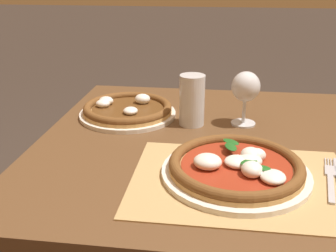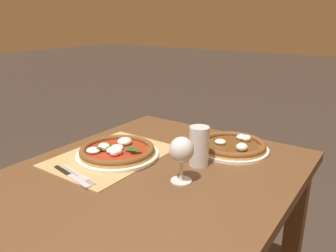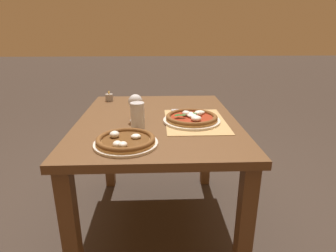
{
  "view_description": "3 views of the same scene",
  "coord_description": "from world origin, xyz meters",
  "px_view_note": "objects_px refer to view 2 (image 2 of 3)",
  "views": [
    {
      "loc": [
        -0.12,
        -0.95,
        1.16
      ],
      "look_at": [
        -0.24,
        -0.05,
        0.79
      ],
      "focal_mm": 42.0,
      "sensor_mm": 36.0,
      "label": 1
    },
    {
      "loc": [
        0.77,
        0.64,
        1.25
      ],
      "look_at": [
        -0.27,
        -0.09,
        0.83
      ],
      "focal_mm": 35.0,
      "sensor_mm": 36.0,
      "label": 2
    },
    {
      "loc": [
        -1.56,
        0.0,
        1.24
      ],
      "look_at": [
        -0.26,
        -0.05,
        0.79
      ],
      "focal_mm": 30.0,
      "sensor_mm": 36.0,
      "label": 3
    }
  ],
  "objects_px": {
    "pint_glass": "(199,147)",
    "knife": "(71,176)",
    "fork": "(78,175)",
    "pizza_far": "(233,146)",
    "pizza_near": "(117,151)",
    "wine_glass": "(181,152)"
  },
  "relations": [
    {
      "from": "pizza_far",
      "to": "pint_glass",
      "type": "distance_m",
      "value": 0.21
    },
    {
      "from": "wine_glass",
      "to": "knife",
      "type": "relative_size",
      "value": 0.72
    },
    {
      "from": "pizza_near",
      "to": "wine_glass",
      "type": "xyz_separation_m",
      "value": [
        0.03,
        0.31,
        0.08
      ]
    },
    {
      "from": "pizza_near",
      "to": "pizza_far",
      "type": "distance_m",
      "value": 0.46
    },
    {
      "from": "pizza_far",
      "to": "knife",
      "type": "height_order",
      "value": "pizza_far"
    },
    {
      "from": "wine_glass",
      "to": "pint_glass",
      "type": "bearing_deg",
      "value": -172.4
    },
    {
      "from": "pint_glass",
      "to": "knife",
      "type": "relative_size",
      "value": 0.68
    },
    {
      "from": "pizza_far",
      "to": "pint_glass",
      "type": "relative_size",
      "value": 2.01
    },
    {
      "from": "pizza_near",
      "to": "pint_glass",
      "type": "relative_size",
      "value": 2.2
    },
    {
      "from": "pizza_near",
      "to": "wine_glass",
      "type": "bearing_deg",
      "value": 84.6
    },
    {
      "from": "pizza_far",
      "to": "wine_glass",
      "type": "xyz_separation_m",
      "value": [
        0.35,
        -0.02,
        0.09
      ]
    },
    {
      "from": "pizza_far",
      "to": "pint_glass",
      "type": "bearing_deg",
      "value": -12.53
    },
    {
      "from": "pizza_near",
      "to": "knife",
      "type": "relative_size",
      "value": 1.49
    },
    {
      "from": "pizza_far",
      "to": "wine_glass",
      "type": "height_order",
      "value": "wine_glass"
    },
    {
      "from": "pizza_far",
      "to": "pizza_near",
      "type": "bearing_deg",
      "value": -46.9
    },
    {
      "from": "pint_glass",
      "to": "fork",
      "type": "relative_size",
      "value": 0.73
    },
    {
      "from": "knife",
      "to": "pizza_near",
      "type": "bearing_deg",
      "value": 179.34
    },
    {
      "from": "fork",
      "to": "knife",
      "type": "height_order",
      "value": "knife"
    },
    {
      "from": "pint_glass",
      "to": "knife",
      "type": "distance_m",
      "value": 0.45
    },
    {
      "from": "pizza_far",
      "to": "fork",
      "type": "xyz_separation_m",
      "value": [
        0.51,
        -0.33,
        -0.01
      ]
    },
    {
      "from": "pizza_far",
      "to": "knife",
      "type": "bearing_deg",
      "value": -32.49
    },
    {
      "from": "wine_glass",
      "to": "knife",
      "type": "bearing_deg",
      "value": -59.16
    }
  ]
}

